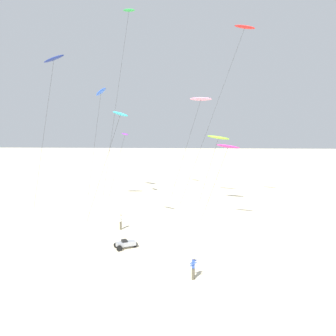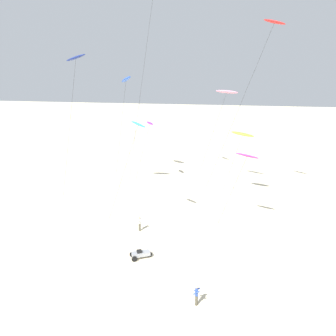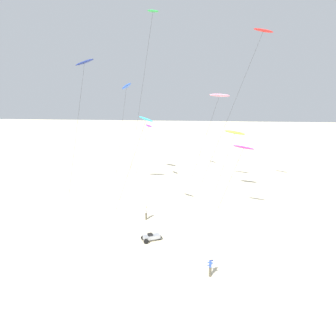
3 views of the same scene
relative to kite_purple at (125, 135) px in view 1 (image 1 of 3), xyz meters
name	(u,v)px [view 1 (image 1 of 3)]	position (x,y,z in m)	size (l,w,h in m)	color
ground_plane	(144,258)	(5.35, -22.19, -9.32)	(260.00, 260.00, 0.00)	beige
kite_purple	(125,135)	(0.00, 0.00, 0.00)	(3.67, 2.86, 9.68)	purple
kite_red	(243,31)	(15.14, -7.79, 12.09)	(8.56, 5.75, 22.28)	red
kite_navy	(54,60)	(-6.36, -9.32, 8.76)	(5.98, 3.77, 18.74)	navy
kite_blue	(101,92)	(-3.49, 0.82, 6.02)	(4.03, 3.29, 16.07)	blue
kite_magenta	(228,147)	(13.07, -12.94, -0.81)	(3.96, 2.49, 8.95)	#D8339E
kite_green	(128,14)	(1.33, -3.54, 15.30)	(5.79, 4.21, 25.54)	green
kite_pink	(201,100)	(10.59, -2.46, 4.75)	(5.73, 3.82, 14.50)	pink
kite_lime	(218,138)	(12.81, -4.53, -0.17)	(3.92, 2.36, 9.57)	#8CD833
kite_cyan	(120,116)	(2.20, -15.13, 2.38)	(5.57, 3.83, 12.30)	#33BFE0
kite_flyer_nearest	(121,221)	(2.01, -14.60, -8.43)	(0.73, 0.73, 1.67)	#4C4738
kite_flyer_middle	(193,267)	(9.31, -26.05, -8.43)	(0.53, 0.55, 1.67)	#4C4738
beach_buggy	(125,244)	(3.46, -20.13, -8.89)	(2.09, 1.60, 0.82)	gray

